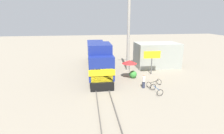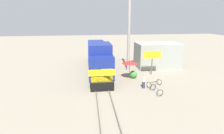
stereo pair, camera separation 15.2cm
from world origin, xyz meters
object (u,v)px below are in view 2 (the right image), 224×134
Objects in this scene: billboard_sign at (152,56)px; bicycle_spare at (156,90)px; vendor_umbrella at (130,62)px; utility_pole at (129,31)px; bicycle at (154,83)px; person_bystander at (144,81)px; locomotive at (98,58)px.

billboard_sign is 1.97× the size of bicycle_spare.
billboard_sign reaches higher than vendor_umbrella.
utility_pole is 4.72× the size of vendor_umbrella.
bicycle_spare is at bearing -82.84° from utility_pole.
utility_pole is at bearing -14.86° from bicycle.
billboard_sign is at bearing 60.86° from person_bystander.
billboard_sign reaches higher than bicycle_spare.
locomotive reaches higher than bicycle_spare.
locomotive is at bearing 178.92° from utility_pole.
utility_pole is 10.53m from bicycle_spare.
person_bystander is at bearing -57.36° from locomotive.
vendor_umbrella reaches higher than bicycle.
vendor_umbrella is (-0.70, -3.89, -3.67)m from utility_pole.
vendor_umbrella is at bearing -158.84° from billboard_sign.
locomotive is 10.00× the size of person_bystander.
bicycle_spare is at bearing 138.25° from bicycle.
billboard_sign reaches higher than person_bystander.
utility_pole is at bearing 139.08° from billboard_sign.
vendor_umbrella is at bearing 8.37° from bicycle.
bicycle is at bearing -110.55° from bicycle_spare.
utility_pole is at bearing -1.08° from locomotive.
bicycle_spare is at bearing -57.66° from person_bystander.
bicycle is at bearing 13.48° from person_bystander.
utility_pole is 5.07m from billboard_sign.
billboard_sign is 1.73× the size of bicycle.
vendor_umbrella is at bearing -76.30° from bicycle_spare.
vendor_umbrella is at bearing 103.98° from person_bystander.
locomotive is at bearing 13.47° from bicycle.
bicycle is 1.14× the size of bicycle_spare.
utility_pole reaches higher than locomotive.
billboard_sign is at bearing -111.87° from bicycle_spare.
billboard_sign is (3.58, 1.39, 0.33)m from vendor_umbrella.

